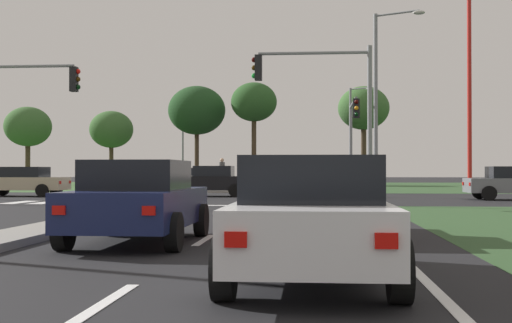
{
  "coord_description": "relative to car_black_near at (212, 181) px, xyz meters",
  "views": [
    {
      "loc": [
        5.55,
        -2.04,
        1.3
      ],
      "look_at": [
        2.36,
        35.23,
        1.79
      ],
      "focal_mm": 47.87,
      "sensor_mm": 36.0,
      "label": 1
    }
  ],
  "objects": [
    {
      "name": "traffic_signal_far_right",
      "position": [
        7.2,
        2.53,
        2.81
      ],
      "size": [
        0.32,
        5.45,
        5.11
      ],
      "color": "gray",
      "rests_on": "ground"
    },
    {
      "name": "lane_dash_third",
      "position": [
        3.1,
        -15.42,
        -0.78
      ],
      "size": [
        0.14,
        2.0,
        0.01
      ],
      "primitive_type": "cube",
      "color": "silver",
      "rests_on": "ground"
    },
    {
      "name": "traffic_signal_near_right",
      "position": [
        5.64,
        -8.57,
        3.28
      ],
      "size": [
        4.49,
        0.32,
        5.93
      ],
      "color": "gray",
      "rests_on": "ground"
    },
    {
      "name": "treeline_near",
      "position": [
        -20.63,
        25.49,
        4.45
      ],
      "size": [
        4.22,
        4.22,
        7.06
      ],
      "color": "#423323",
      "rests_on": "ground"
    },
    {
      "name": "fastfood_pole_sign",
      "position": [
        15.43,
        12.23,
        9.58
      ],
      "size": [
        1.8,
        0.4,
        14.56
      ],
      "color": "red",
      "rests_on": "ground"
    },
    {
      "name": "crosswalk_bar_seventh",
      "position": [
        0.1,
        -7.17,
        -0.78
      ],
      "size": [
        0.7,
        2.8,
        0.01
      ],
      "primitive_type": "cube",
      "color": "silver",
      "rests_on": "ground"
    },
    {
      "name": "crosswalk_bar_second",
      "position": [
        -5.65,
        -7.17,
        -0.78
      ],
      "size": [
        0.7,
        2.8,
        0.01
      ],
      "primitive_type": "cube",
      "color": "silver",
      "rests_on": "ground"
    },
    {
      "name": "ground_plane",
      "position": [
        -0.4,
        -1.97,
        -0.78
      ],
      "size": [
        200.0,
        200.0,
        0.0
      ],
      "primitive_type": "plane",
      "color": "black"
    },
    {
      "name": "traffic_signal_near_left",
      "position": [
        -6.47,
        -8.57,
        3.04
      ],
      "size": [
        4.3,
        0.32,
        5.58
      ],
      "color": "gray",
      "rests_on": "ground"
    },
    {
      "name": "car_white_sixth",
      "position": [
        5.11,
        -25.96,
        -0.03
      ],
      "size": [
        1.94,
        4.25,
        1.46
      ],
      "color": "silver",
      "rests_on": "ground"
    },
    {
      "name": "treeline_fifth",
      "position": [
        9.61,
        28.25,
        6.12
      ],
      "size": [
        4.64,
        4.64,
        8.93
      ],
      "color": "#423323",
      "rests_on": "ground"
    },
    {
      "name": "crosswalk_bar_third",
      "position": [
        -4.5,
        -7.17,
        -0.78
      ],
      "size": [
        0.7,
        2.8,
        0.01
      ],
      "primitive_type": "cube",
      "color": "silver",
      "rests_on": "ground"
    },
    {
      "name": "crosswalk_bar_fifth",
      "position": [
        -2.2,
        -7.17,
        -0.78
      ],
      "size": [
        0.7,
        2.8,
        0.01
      ],
      "primitive_type": "cube",
      "color": "silver",
      "rests_on": "ground"
    },
    {
      "name": "pedestrian_at_median",
      "position": [
        -0.43,
        6.94,
        0.53
      ],
      "size": [
        0.34,
        0.34,
        1.91
      ],
      "rotation": [
        0.0,
        0.0,
        2.9
      ],
      "color": "#232833",
      "rests_on": "median_island_far"
    },
    {
      "name": "edge_line_right",
      "position": [
        6.45,
        -19.97,
        -0.78
      ],
      "size": [
        0.14,
        24.0,
        0.01
      ],
      "primitive_type": "cube",
      "color": "silver",
      "rests_on": "ground"
    },
    {
      "name": "crosswalk_bar_sixth",
      "position": [
        -1.05,
        -7.17,
        -0.78
      ],
      "size": [
        0.7,
        2.8,
        0.01
      ],
      "primitive_type": "cube",
      "color": "silver",
      "rests_on": "ground"
    },
    {
      "name": "car_maroon_second",
      "position": [
        5.23,
        -20.26,
        0.01
      ],
      "size": [
        1.94,
        4.39,
        1.56
      ],
      "color": "maroon",
      "rests_on": "ground"
    },
    {
      "name": "street_lamp_third",
      "position": [
        8.29,
        22.55,
        3.78
      ],
      "size": [
        1.88,
        1.22,
        8.11
      ],
      "color": "gray",
      "rests_on": "ground"
    },
    {
      "name": "car_beige_fifth",
      "position": [
        -9.56,
        -0.67,
        -0.02
      ],
      "size": [
        4.5,
        2.02,
        1.48
      ],
      "rotation": [
        0.0,
        0.0,
        1.57
      ],
      "color": "#BCAD8E",
      "rests_on": "ground"
    },
    {
      "name": "treeline_third",
      "position": [
        -5.95,
        29.82,
        6.19
      ],
      "size": [
        5.43,
        5.43,
        9.31
      ],
      "color": "#423323",
      "rests_on": "ground"
    },
    {
      "name": "car_silver_fourth",
      "position": [
        -2.84,
        11.33,
        -0.02
      ],
      "size": [
        2.0,
        4.49,
        1.47
      ],
      "rotation": [
        0.0,
        0.0,
        3.14
      ],
      "color": "#B7B7BC",
      "rests_on": "ground"
    },
    {
      "name": "crosswalk_bar_near",
      "position": [
        -6.8,
        -7.17,
        -0.78
      ],
      "size": [
        0.7,
        2.8,
        0.01
      ],
      "primitive_type": "cube",
      "color": "silver",
      "rests_on": "ground"
    },
    {
      "name": "median_island_near",
      "position": [
        -0.4,
        -20.97,
        -0.71
      ],
      "size": [
        1.2,
        22.0,
        0.14
      ],
      "primitive_type": "cube",
      "color": "gray",
      "rests_on": "ground"
    },
    {
      "name": "crosswalk_bar_fourth",
      "position": [
        -3.35,
        -7.17,
        -0.78
      ],
      "size": [
        0.7,
        2.8,
        0.01
      ],
      "primitive_type": "cube",
      "color": "silver",
      "rests_on": "ground"
    },
    {
      "name": "street_lamp_fourth",
      "position": [
        -8.79,
        38.41,
        4.23
      ],
      "size": [
        1.83,
        1.81,
        8.91
      ],
      "color": "gray",
      "rests_on": "ground"
    },
    {
      "name": "car_navy_third",
      "position": [
        2.01,
        -22.01,
        -0.02
      ],
      "size": [
        2.03,
        4.18,
        1.48
      ],
      "color": "#161E47",
      "rests_on": "ground"
    },
    {
      "name": "car_black_near",
      "position": [
        0.0,
        0.0,
        0.0
      ],
      "size": [
        4.15,
        2.05,
        1.53
      ],
      "rotation": [
        0.0,
        0.0,
        1.57
      ],
      "color": "black",
      "rests_on": "ground"
    },
    {
      "name": "treeline_fourth",
      "position": [
        -0.37,
        28.23,
        6.73
      ],
      "size": [
        4.22,
        4.22,
        9.39
      ],
      "color": "#423323",
      "rests_on": "ground"
    },
    {
      "name": "stop_bar_near",
      "position": [
        3.4,
        -8.97,
        -0.78
      ],
      "size": [
        6.4,
        0.5,
        0.01
      ],
      "primitive_type": "cube",
      "color": "silver",
      "rests_on": "ground"
    },
    {
      "name": "treeline_second",
      "position": [
        -13.91,
        28.73,
        4.35
      ],
      "size": [
        4.09,
        4.09,
        6.91
      ],
      "color": "#423323",
      "rests_on": "ground"
    },
    {
      "name": "lane_dash_fourth",
      "position": [
        3.1,
        -9.42,
        -0.78
      ],
      "size": [
        0.14,
        2.0,
        0.01
      ],
      "primitive_type": "cube",
      "color": "silver",
      "rests_on": "ground"
    },
    {
      "name": "street_lamp_second",
      "position": [
        8.33,
        -0.58,
        4.25
      ],
      "size": [
        2.32,
        1.24,
        8.95
      ],
      "color": "gray",
      "rests_on": "ground"
    },
    {
      "name": "median_island_far",
      "position": [
        -0.4,
        23.03,
        -0.71
      ],
      "size": [
        1.2,
        36.0,
        0.14
      ],
      "primitive_type": "cube",
      "color": "gray",
      "rests_on": "ground"
    },
    {
      "name": "lane_dash_near",
      "position": [
        3.1,
        -27.42,
        -0.78
      ],
      "size": [
        0.14,
        2.0,
        0.01
      ],
      "primitive_type": "cube",
      "color": "silver",
      "rests_on": "ground"
    },
    {
      "name": "lane_dash_second",
      "position": [
        3.1,
        -21.42,
        -0.78
      ],
      "size": [
        0.14,
        2.0,
        0.01
      ],
      "primitive_type": "cube",
      "color": "silver",
      "rests_on": "ground"
    }
  ]
}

